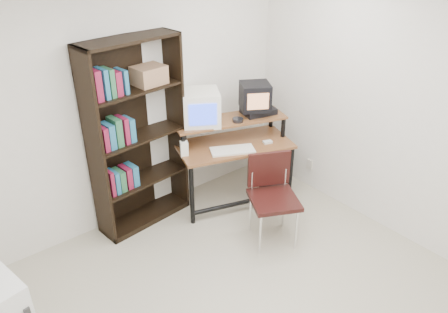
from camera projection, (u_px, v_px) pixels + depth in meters
back_wall at (120, 106)px, 4.33m from camera, size 4.00×0.01×2.60m
right_wall at (414, 117)px, 4.07m from camera, size 0.01×4.00×2.60m
computer_desk at (233, 146)px, 4.89m from camera, size 1.39×0.99×0.98m
crt_monitor at (201, 108)px, 4.67m from camera, size 0.53×0.53×0.37m
vcr at (258, 111)px, 4.96m from camera, size 0.41×0.34×0.08m
crt_tv at (255, 96)px, 4.84m from camera, size 0.43×0.43×0.30m
cd_spindle at (238, 121)px, 4.76m from camera, size 0.16×0.16×0.05m
keyboard at (232, 151)px, 4.69m from camera, size 0.51×0.40×0.03m
mousepad at (266, 143)px, 4.88m from camera, size 0.28×0.27×0.01m
mouse at (268, 142)px, 4.86m from camera, size 0.11×0.09×0.03m
desk_speaker at (184, 149)px, 4.58m from camera, size 0.10×0.10×0.17m
pc_tower at (271, 177)px, 5.23m from camera, size 0.38×0.49×0.42m
school_chair at (272, 189)px, 4.34m from camera, size 0.61×0.61×0.91m
bookshelf at (135, 135)px, 4.40m from camera, size 1.03×0.43×1.99m
wall_outlet at (310, 164)px, 5.33m from camera, size 0.02×0.08×0.12m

